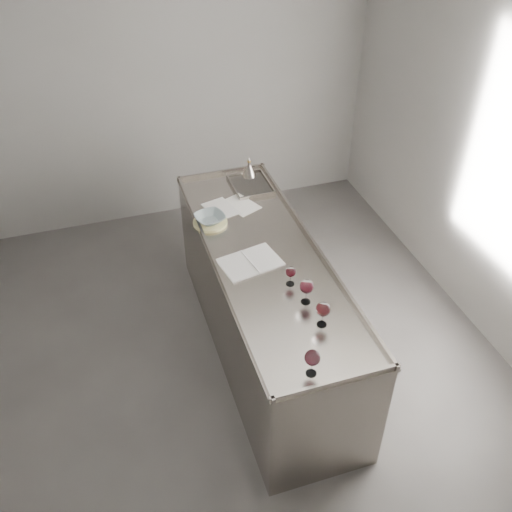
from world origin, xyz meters
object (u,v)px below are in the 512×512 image
object	(u,v)px
wine_glass_right	(307,287)
wine_funnel	(249,170)
ceramic_bowl	(210,218)
wine_glass_left	(312,358)
notebook	(250,262)
counter	(265,304)
wine_glass_middle	(323,310)
wine_glass_small	(291,272)

from	to	relation	value
wine_glass_right	wine_funnel	distance (m)	1.62
ceramic_bowl	wine_glass_right	bearing A→B (deg)	-70.64
wine_glass_left	notebook	world-z (taller)	wine_glass_left
wine_glass_left	wine_funnel	size ratio (longest dim) A/B	0.97
counter	wine_funnel	world-z (taller)	wine_funnel
wine_glass_left	ceramic_bowl	world-z (taller)	wine_glass_left
wine_glass_left	ceramic_bowl	xyz separation A→B (m)	(-0.17, 1.58, -0.08)
wine_glass_left	wine_funnel	xyz separation A→B (m)	(0.32, 2.16, -0.07)
wine_funnel	wine_glass_right	bearing A→B (deg)	-94.64
counter	ceramic_bowl	bearing A→B (deg)	119.11
wine_glass_middle	notebook	bearing A→B (deg)	108.44
wine_funnel	notebook	bearing A→B (deg)	-107.10
wine_glass_left	wine_glass_middle	size ratio (longest dim) A/B	1.00
wine_glass_left	counter	bearing A→B (deg)	84.59
ceramic_bowl	wine_glass_middle	bearing A→B (deg)	-73.10
wine_glass_left	wine_glass_right	size ratio (longest dim) A/B	0.99
wine_glass_middle	notebook	world-z (taller)	wine_glass_middle
wine_glass_right	ceramic_bowl	world-z (taller)	wine_glass_right
counter	wine_glass_right	xyz separation A→B (m)	(0.09, -0.53, 0.59)
ceramic_bowl	wine_glass_small	bearing A→B (deg)	-68.51
wine_glass_small	wine_funnel	size ratio (longest dim) A/B	0.78
wine_glass_left	notebook	size ratio (longest dim) A/B	0.39
wine_glass_small	notebook	size ratio (longest dim) A/B	0.31
wine_glass_right	notebook	world-z (taller)	wine_glass_right
notebook	ceramic_bowl	bearing A→B (deg)	93.75
wine_glass_middle	ceramic_bowl	distance (m)	1.30
wine_glass_small	notebook	xyz separation A→B (m)	(-0.18, 0.29, -0.09)
wine_glass_left	wine_glass_small	size ratio (longest dim) A/B	1.24
wine_glass_middle	wine_glass_small	size ratio (longest dim) A/B	1.24
counter	wine_glass_small	world-z (taller)	wine_glass_small
wine_glass_small	counter	bearing A→B (deg)	98.88
counter	wine_glass_left	bearing A→B (deg)	-95.41
wine_glass_right	ceramic_bowl	bearing A→B (deg)	109.36
wine_glass_small	ceramic_bowl	bearing A→B (deg)	111.49
wine_glass_small	wine_funnel	xyz separation A→B (m)	(0.16, 1.42, -0.04)
wine_glass_left	ceramic_bowl	bearing A→B (deg)	96.26
counter	ceramic_bowl	size ratio (longest dim) A/B	11.15
wine_glass_small	ceramic_bowl	distance (m)	0.90
wine_glass_small	wine_glass_middle	bearing A→B (deg)	-83.12
counter	wine_glass_middle	xyz separation A→B (m)	(0.10, -0.75, 0.59)
wine_glass_middle	ceramic_bowl	size ratio (longest dim) A/B	0.80
ceramic_bowl	wine_funnel	bearing A→B (deg)	50.00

